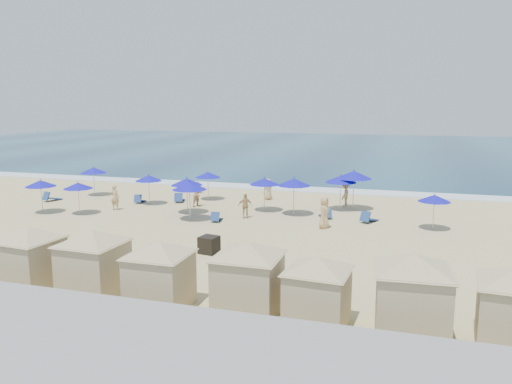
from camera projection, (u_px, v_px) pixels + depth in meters
ground at (208, 233)px, 27.51m from camera, size 160.00×160.00×0.00m
ocean at (341, 149)px, 79.28m from camera, size 160.00×80.00×0.06m
surf_line at (279, 188)px, 42.09m from camera, size 160.00×2.50×0.08m
seawall at (32, 323)px, 14.69m from camera, size 160.00×6.10×1.22m
trash_bin at (209, 245)px, 23.76m from camera, size 0.94×0.94×0.82m
cabana_0 at (29, 250)px, 18.97m from camera, size 4.27×4.27×2.69m
cabana_1 at (93, 255)px, 18.27m from camera, size 4.39×4.39×2.76m
cabana_2 at (159, 266)px, 17.16m from camera, size 4.22×4.22×2.65m
cabana_3 at (248, 269)px, 16.63m from camera, size 4.45×4.45×2.79m
cabana_4 at (318, 283)px, 15.74m from camera, size 4.03×4.03×2.54m
cabana_5 at (413, 285)px, 15.00m from camera, size 4.59×4.59×2.89m
umbrella_0 at (93, 170)px, 38.55m from camera, size 2.00×2.00×2.28m
umbrella_1 at (41, 183)px, 32.27m from camera, size 1.99×1.99×2.26m
umbrella_2 at (149, 178)px, 35.13m from camera, size 1.91×1.91×2.17m
umbrella_3 at (78, 186)px, 31.96m from camera, size 1.89×1.89×2.15m
umbrella_4 at (208, 175)px, 36.83m from camera, size 1.90×1.90×2.17m
umbrella_5 at (187, 182)px, 32.18m from camera, size 2.11×2.11×2.40m
umbrella_6 at (190, 186)px, 30.24m from camera, size 2.15×2.15×2.45m
umbrella_7 at (294, 182)px, 31.66m from camera, size 2.17×2.17×2.47m
umbrella_8 at (264, 181)px, 32.85m from camera, size 2.03×2.03×2.30m
umbrella_9 at (354, 175)px, 33.22m from camera, size 2.41×2.41×2.74m
umbrella_10 at (341, 179)px, 33.12m from camera, size 2.14×2.14×2.43m
umbrella_11 at (434, 198)px, 27.96m from camera, size 1.84×1.84×2.09m
beach_chair_0 at (51, 198)px, 36.59m from camera, size 0.94×1.48×0.75m
beach_chair_1 at (139, 200)px, 35.89m from camera, size 0.76×1.29×0.67m
beach_chair_2 at (179, 199)px, 36.18m from camera, size 0.94×1.45×0.74m
beach_chair_3 at (216, 218)px, 30.20m from camera, size 0.68×1.25×0.66m
beach_chair_4 at (326, 214)px, 31.04m from camera, size 1.03×1.44×0.72m
beach_chair_5 at (368, 218)px, 29.96m from camera, size 1.11×1.48×0.74m
beachgoer_0 at (115, 197)px, 33.42m from camera, size 0.64×0.43×1.70m
beachgoer_1 at (198, 194)px, 34.55m from camera, size 0.97×1.05×1.74m
beachgoer_2 at (245, 206)px, 31.02m from camera, size 0.98×0.79×1.56m
beachgoer_3 at (345, 194)px, 34.55m from camera, size 0.79×1.19×1.71m
beachgoer_4 at (268, 189)px, 37.09m from camera, size 0.85×0.92×1.57m
beachgoer_5 at (324, 212)px, 28.44m from camera, size 0.68×0.96×1.86m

